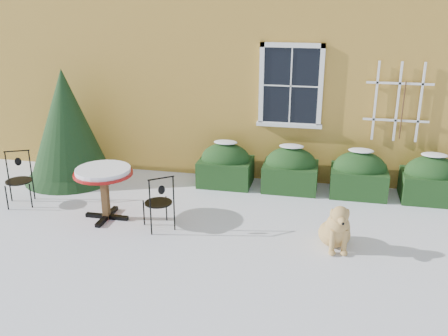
% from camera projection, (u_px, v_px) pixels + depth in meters
% --- Properties ---
extents(ground, '(80.00, 80.00, 0.00)m').
position_uv_depth(ground, '(210.00, 244.00, 7.74)').
color(ground, white).
rests_on(ground, ground).
extents(house, '(12.40, 8.40, 6.40)m').
position_uv_depth(house, '(272.00, 11.00, 13.12)').
color(house, gold).
rests_on(house, ground).
extents(hedge_row, '(4.95, 0.80, 0.91)m').
position_uv_depth(hedge_row, '(324.00, 172.00, 9.63)').
color(hedge_row, black).
rests_on(hedge_row, ground).
extents(evergreen_shrub, '(1.89, 1.89, 2.29)m').
position_uv_depth(evergreen_shrub, '(68.00, 136.00, 10.14)').
color(evergreen_shrub, black).
rests_on(evergreen_shrub, ground).
extents(bistro_table, '(0.99, 0.99, 0.92)m').
position_uv_depth(bistro_table, '(104.00, 177.00, 8.35)').
color(bistro_table, black).
rests_on(bistro_table, ground).
extents(patio_chair_near, '(0.59, 0.59, 0.95)m').
position_uv_depth(patio_chair_near, '(159.00, 202.00, 8.09)').
color(patio_chair_near, black).
rests_on(patio_chair_near, ground).
extents(patio_chair_far, '(0.58, 0.57, 0.98)m').
position_uv_depth(patio_chair_far, '(19.00, 179.00, 9.06)').
color(patio_chair_far, black).
rests_on(patio_chair_far, ground).
extents(dog, '(0.58, 0.87, 0.78)m').
position_uv_depth(dog, '(336.00, 229.00, 7.52)').
color(dog, tan).
rests_on(dog, ground).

